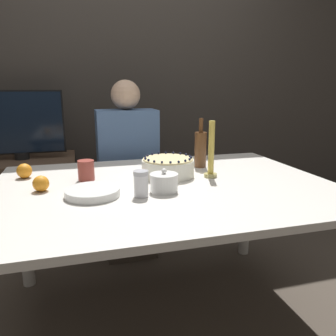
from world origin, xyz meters
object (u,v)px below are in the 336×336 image
at_px(sugar_shaker, 141,183).
at_px(bottle, 200,149).
at_px(candle, 211,155).
at_px(person_man_blue_shirt, 128,181).
at_px(tv_monitor, 19,124).
at_px(sugar_bowl, 164,182).
at_px(cake, 168,167).

bearing_deg(sugar_shaker, bottle, 44.86).
xyz_separation_m(candle, person_man_blue_shirt, (-0.31, 0.71, -0.31)).
distance_m(person_man_blue_shirt, tv_monitor, 0.87).
height_order(sugar_bowl, person_man_blue_shirt, person_man_blue_shirt).
xyz_separation_m(cake, tv_monitor, (-0.82, 0.94, 0.15)).
height_order(bottle, person_man_blue_shirt, person_man_blue_shirt).
relative_size(bottle, person_man_blue_shirt, 0.23).
relative_size(candle, tv_monitor, 0.46).
distance_m(sugar_bowl, sugar_shaker, 0.12).
relative_size(sugar_shaker, tv_monitor, 0.18).
xyz_separation_m(sugar_bowl, sugar_shaker, (-0.11, -0.04, 0.01)).
relative_size(sugar_bowl, bottle, 0.45).
bearing_deg(sugar_shaker, cake, 55.11).
bearing_deg(cake, sugar_bowl, -109.56).
height_order(person_man_blue_shirt, tv_monitor, person_man_blue_shirt).
distance_m(cake, sugar_shaker, 0.34).
height_order(sugar_shaker, person_man_blue_shirt, person_man_blue_shirt).
bearing_deg(candle, bottle, 82.52).
xyz_separation_m(bottle, person_man_blue_shirt, (-0.34, 0.49, -0.30)).
bearing_deg(cake, candle, -20.16).
xyz_separation_m(sugar_bowl, bottle, (0.32, 0.38, 0.06)).
bearing_deg(tv_monitor, person_man_blue_shirt, -23.14).
bearing_deg(person_man_blue_shirt, candle, 113.65).
bearing_deg(cake, person_man_blue_shirt, 99.79).
distance_m(bottle, tv_monitor, 1.32).
bearing_deg(tv_monitor, bottle, -37.17).
bearing_deg(sugar_shaker, candle, 27.20).
bearing_deg(tv_monitor, candle, -44.80).
bearing_deg(sugar_bowl, sugar_shaker, -160.80).
xyz_separation_m(bottle, tv_monitor, (-1.05, 0.80, 0.09)).
xyz_separation_m(cake, candle, (0.20, -0.07, 0.07)).
bearing_deg(tv_monitor, sugar_shaker, -62.74).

